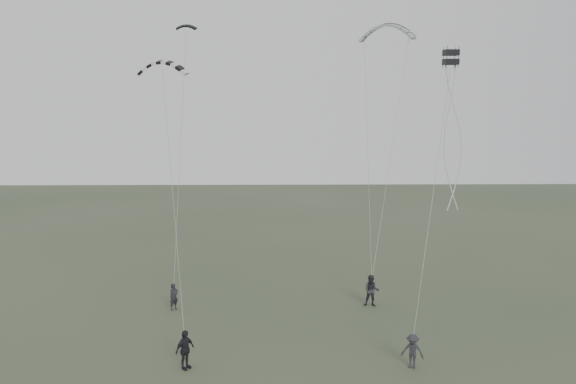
{
  "coord_description": "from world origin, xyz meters",
  "views": [
    {
      "loc": [
        0.45,
        -24.89,
        10.86
      ],
      "look_at": [
        1.03,
        5.59,
        6.96
      ],
      "focal_mm": 35.0,
      "sensor_mm": 36.0,
      "label": 1
    }
  ],
  "objects_px": {
    "flyer_right": "(372,291)",
    "kite_box": "(451,57)",
    "kite_pale_large": "(387,25)",
    "flyer_left": "(174,297)",
    "flyer_center": "(185,350)",
    "kite_dark_small": "(186,26)",
    "kite_striped": "(162,62)",
    "flyer_far": "(412,351)"
  },
  "relations": [
    {
      "from": "kite_box",
      "to": "flyer_left",
      "type": "bearing_deg",
      "value": 163.7
    },
    {
      "from": "kite_dark_small",
      "to": "kite_box",
      "type": "xyz_separation_m",
      "value": [
        14.52,
        -11.17,
        -3.26
      ]
    },
    {
      "from": "kite_dark_small",
      "to": "kite_striped",
      "type": "height_order",
      "value": "kite_dark_small"
    },
    {
      "from": "kite_dark_small",
      "to": "kite_pale_large",
      "type": "height_order",
      "value": "kite_pale_large"
    },
    {
      "from": "kite_dark_small",
      "to": "kite_box",
      "type": "bearing_deg",
      "value": -36.58
    },
    {
      "from": "flyer_far",
      "to": "kite_pale_large",
      "type": "bearing_deg",
      "value": 108.49
    },
    {
      "from": "flyer_left",
      "to": "kite_striped",
      "type": "height_order",
      "value": "kite_striped"
    },
    {
      "from": "flyer_center",
      "to": "kite_dark_small",
      "type": "distance_m",
      "value": 22.36
    },
    {
      "from": "flyer_far",
      "to": "kite_dark_small",
      "type": "height_order",
      "value": "kite_dark_small"
    },
    {
      "from": "flyer_right",
      "to": "kite_pale_large",
      "type": "height_order",
      "value": "kite_pale_large"
    },
    {
      "from": "flyer_center",
      "to": "flyer_right",
      "type": "bearing_deg",
      "value": -11.84
    },
    {
      "from": "flyer_right",
      "to": "flyer_far",
      "type": "relative_size",
      "value": 1.21
    },
    {
      "from": "flyer_left",
      "to": "flyer_center",
      "type": "bearing_deg",
      "value": -123.84
    },
    {
      "from": "flyer_far",
      "to": "kite_dark_small",
      "type": "bearing_deg",
      "value": 151.3
    },
    {
      "from": "kite_pale_large",
      "to": "flyer_right",
      "type": "bearing_deg",
      "value": -81.34
    },
    {
      "from": "kite_dark_small",
      "to": "kite_box",
      "type": "relative_size",
      "value": 1.88
    },
    {
      "from": "flyer_left",
      "to": "flyer_right",
      "type": "height_order",
      "value": "flyer_right"
    },
    {
      "from": "kite_striped",
      "to": "kite_box",
      "type": "relative_size",
      "value": 3.66
    },
    {
      "from": "flyer_right",
      "to": "kite_box",
      "type": "xyz_separation_m",
      "value": [
        2.91,
        -4.17,
        12.97
      ]
    },
    {
      "from": "flyer_far",
      "to": "kite_striped",
      "type": "height_order",
      "value": "kite_striped"
    },
    {
      "from": "flyer_far",
      "to": "kite_box",
      "type": "xyz_separation_m",
      "value": [
        2.49,
        4.14,
        13.13
      ]
    },
    {
      "from": "flyer_right",
      "to": "kite_pale_large",
      "type": "distance_m",
      "value": 16.78
    },
    {
      "from": "flyer_center",
      "to": "kite_striped",
      "type": "height_order",
      "value": "kite_striped"
    },
    {
      "from": "flyer_far",
      "to": "kite_striped",
      "type": "bearing_deg",
      "value": 173.2
    },
    {
      "from": "kite_dark_small",
      "to": "flyer_right",
      "type": "bearing_deg",
      "value": -30.1
    },
    {
      "from": "kite_dark_small",
      "to": "flyer_left",
      "type": "bearing_deg",
      "value": -88.18
    },
    {
      "from": "kite_dark_small",
      "to": "kite_pale_large",
      "type": "relative_size",
      "value": 0.38
    },
    {
      "from": "flyer_left",
      "to": "kite_box",
      "type": "distance_m",
      "value": 19.85
    },
    {
      "from": "flyer_right",
      "to": "flyer_center",
      "type": "relative_size",
      "value": 1.06
    },
    {
      "from": "kite_dark_small",
      "to": "flyer_center",
      "type": "bearing_deg",
      "value": -81.46
    },
    {
      "from": "flyer_right",
      "to": "kite_box",
      "type": "bearing_deg",
      "value": -43.55
    },
    {
      "from": "kite_dark_small",
      "to": "kite_pale_large",
      "type": "distance_m",
      "value": 13.27
    },
    {
      "from": "flyer_right",
      "to": "kite_striped",
      "type": "distance_m",
      "value": 17.46
    },
    {
      "from": "kite_dark_small",
      "to": "kite_striped",
      "type": "distance_m",
      "value": 8.99
    },
    {
      "from": "flyer_left",
      "to": "kite_dark_small",
      "type": "distance_m",
      "value": 17.97
    },
    {
      "from": "kite_pale_large",
      "to": "kite_dark_small",
      "type": "bearing_deg",
      "value": -163.43
    },
    {
      "from": "flyer_left",
      "to": "kite_pale_large",
      "type": "xyz_separation_m",
      "value": [
        12.99,
        5.35,
        16.12
      ]
    },
    {
      "from": "flyer_left",
      "to": "flyer_right",
      "type": "xyz_separation_m",
      "value": [
        11.5,
        0.4,
        0.15
      ]
    },
    {
      "from": "flyer_left",
      "to": "kite_pale_large",
      "type": "relative_size",
      "value": 0.43
    },
    {
      "from": "kite_pale_large",
      "to": "kite_striped",
      "type": "relative_size",
      "value": 1.37
    },
    {
      "from": "flyer_center",
      "to": "kite_box",
      "type": "xyz_separation_m",
      "value": [
        12.5,
        4.04,
        13.02
      ]
    },
    {
      "from": "flyer_right",
      "to": "kite_box",
      "type": "distance_m",
      "value": 13.93
    }
  ]
}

